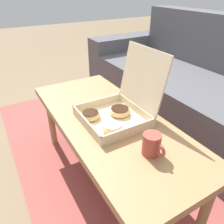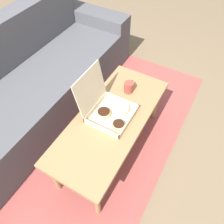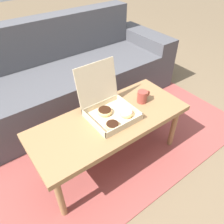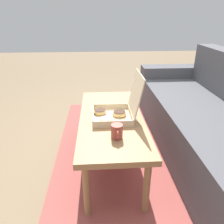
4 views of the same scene
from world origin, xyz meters
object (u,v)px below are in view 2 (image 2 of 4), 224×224
at_px(couch, 27,90).
at_px(coffee_table, 111,122).
at_px(pastry_box, 108,109).
at_px(coffee_mug, 129,87).

height_order(couch, coffee_table, couch).
distance_m(couch, pastry_box, 0.91).
height_order(coffee_table, pastry_box, pastry_box).
relative_size(pastry_box, coffee_mug, 3.08).
height_order(couch, coffee_mug, couch).
relative_size(coffee_table, pastry_box, 3.24).
bearing_deg(pastry_box, couch, 91.28).
xyz_separation_m(coffee_table, coffee_mug, (0.33, 0.02, 0.10)).
bearing_deg(coffee_mug, coffee_table, -177.26).
bearing_deg(coffee_table, pastry_box, 61.50).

